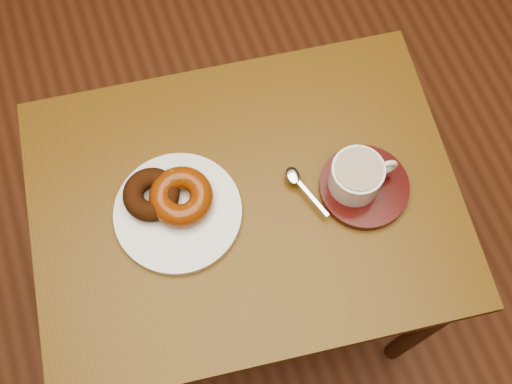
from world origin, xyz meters
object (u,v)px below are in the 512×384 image
object	(u,v)px
donut_plate	(178,212)
coffee_cup	(357,176)
saucer	(364,187)
cafe_table	(246,221)

from	to	relation	value
donut_plate	coffee_cup	distance (m)	0.31
saucer	coffee_cup	world-z (taller)	coffee_cup
donut_plate	saucer	distance (m)	0.32
cafe_table	donut_plate	bearing A→B (deg)	179.86
cafe_table	donut_plate	size ratio (longest dim) A/B	3.66
donut_plate	coffee_cup	size ratio (longest dim) A/B	1.85
cafe_table	donut_plate	distance (m)	0.17
saucer	coffee_cup	xyz separation A→B (m)	(-0.01, 0.01, 0.04)
saucer	cafe_table	bearing A→B (deg)	166.07
donut_plate	coffee_cup	xyz separation A→B (m)	(0.30, -0.05, 0.04)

